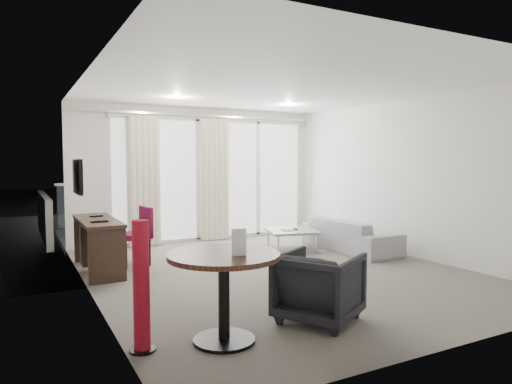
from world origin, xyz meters
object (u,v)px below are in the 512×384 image
desk_chair (134,236)px  sofa (350,235)px  desk (98,245)px  red_lamp (141,286)px  round_table (224,298)px  rattan_chair_b (250,208)px  tub_armchair (319,287)px  coffee_table (291,240)px  rattan_chair_a (208,211)px

desk_chair → sofa: bearing=-16.6°
desk → red_lamp: bearing=-92.4°
sofa → round_table: bearing=126.5°
rattan_chair_b → sofa: bearing=-103.8°
sofa → rattan_chair_b: bearing=3.7°
desk → rattan_chair_b: 4.87m
red_lamp → desk: bearing=87.6°
desk → round_table: (0.55, -3.19, 0.02)m
desk_chair → rattan_chair_b: size_ratio=0.99×
red_lamp → round_table: bearing=-11.4°
round_table → tub_armchair: 1.05m
tub_armchair → coffee_table: 3.52m
desk_chair → red_lamp: bearing=-108.2°
coffee_table → rattan_chair_b: rattan_chair_b is taller
desk → round_table: 3.24m
desk_chair → rattan_chair_b: (3.39, 2.75, 0.01)m
coffee_table → desk_chair: bearing=176.4°
tub_armchair → desk: bearing=-3.3°
round_table → sofa: (3.60, 2.67, -0.11)m
desk → rattan_chair_a: size_ratio=1.81×
rattan_chair_a → round_table: bearing=-98.5°
round_table → rattan_chair_b: 6.95m
round_table → red_lamp: 0.71m
desk_chair → red_lamp: 3.25m
tub_armchair → rattan_chair_a: 6.07m
desk_chair → tub_armchair: size_ratio=1.17×
desk_chair → rattan_chair_b: bearing=32.7°
desk_chair → round_table: 3.32m
desk → red_lamp: size_ratio=1.45×
round_table → rattan_chair_b: (3.38, 6.07, 0.05)m
round_table → tub_armchair: bearing=2.3°
rattan_chair_a → desk_chair: bearing=-118.3°
round_table → sofa: bearing=36.5°
coffee_table → red_lamp: bearing=-138.3°
coffee_table → sofa: size_ratio=0.42×
round_table → rattan_chair_a: rattan_chair_a is taller
desk_chair → round_table: size_ratio=0.90×
desk → sofa: desk is taller
sofa → coffee_table: bearing=62.3°
tub_armchair → rattan_chair_b: rattan_chair_b is taller
desk_chair → coffee_table: (2.71, -0.17, -0.26)m
red_lamp → rattan_chair_b: bearing=55.6°
coffee_table → round_table: bearing=-130.5°
rattan_chair_a → sofa: bearing=-55.9°
desk_chair → rattan_chair_a: same height
desk_chair → sofa: desk_chair is taller
tub_armchair → sofa: (2.56, 2.63, -0.06)m
desk → tub_armchair: size_ratio=2.12×
desk_chair → rattan_chair_a: bearing=43.1°
desk → rattan_chair_b: bearing=36.3°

